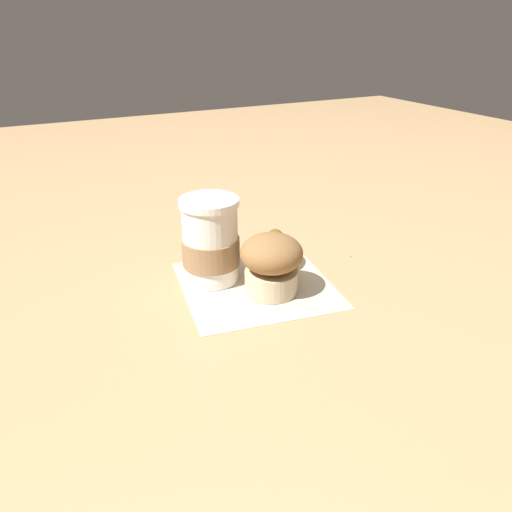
# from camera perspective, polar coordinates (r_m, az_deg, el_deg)

# --- Properties ---
(ground_plane) EXTENTS (3.00, 3.00, 0.00)m
(ground_plane) POSITION_cam_1_polar(r_m,az_deg,el_deg) (0.76, 0.00, -3.31)
(ground_plane) COLOR tan
(paper_napkin) EXTENTS (0.25, 0.25, 0.00)m
(paper_napkin) POSITION_cam_1_polar(r_m,az_deg,el_deg) (0.76, 0.00, -3.26)
(paper_napkin) COLOR beige
(paper_napkin) RESTS_ON ground_plane
(coffee_cup) EXTENTS (0.09, 0.09, 0.13)m
(coffee_cup) POSITION_cam_1_polar(r_m,az_deg,el_deg) (0.76, -5.22, 1.54)
(coffee_cup) COLOR white
(coffee_cup) RESTS_ON paper_napkin
(muffin) EXTENTS (0.09, 0.09, 0.09)m
(muffin) POSITION_cam_1_polar(r_m,az_deg,el_deg) (0.72, 1.77, -0.70)
(muffin) COLOR beige
(muffin) RESTS_ON paper_napkin
(banana) EXTENTS (0.10, 0.16, 0.04)m
(banana) POSITION_cam_1_polar(r_m,az_deg,el_deg) (0.82, 3.12, 0.22)
(banana) COLOR gold
(banana) RESTS_ON paper_napkin
(wooden_stirrer) EXTENTS (0.02, 0.11, 0.00)m
(wooden_stirrer) POSITION_cam_1_polar(r_m,az_deg,el_deg) (0.90, 8.53, 1.26)
(wooden_stirrer) COLOR tan
(wooden_stirrer) RESTS_ON ground_plane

